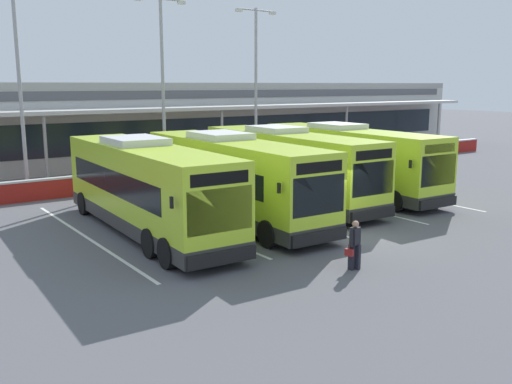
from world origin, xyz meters
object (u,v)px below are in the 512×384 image
at_px(lamp_post_centre, 163,78).
at_px(lamp_post_west, 19,77).
at_px(coach_bus_left_centre, 232,179).
at_px(coach_bus_centre, 287,167).
at_px(coach_bus_leftmost, 146,189).
at_px(coach_bus_right_centre, 348,161).
at_px(pedestrian_with_handbag, 354,244).
at_px(lamp_post_east, 256,78).

bearing_deg(lamp_post_centre, lamp_post_west, 177.52).
relative_size(coach_bus_left_centre, coach_bus_centre, 1.00).
relative_size(coach_bus_centre, lamp_post_west, 1.11).
relative_size(coach_bus_leftmost, coach_bus_left_centre, 1.00).
bearing_deg(coach_bus_centre, lamp_post_centre, 101.61).
xyz_separation_m(coach_bus_right_centre, pedestrian_with_handbag, (-8.97, -9.45, -0.93)).
height_order(coach_bus_leftmost, coach_bus_left_centre, same).
bearing_deg(lamp_post_west, coach_bus_left_centre, -62.59).
bearing_deg(lamp_post_west, lamp_post_east, 2.10).
distance_m(coach_bus_leftmost, lamp_post_east, 18.94).
bearing_deg(lamp_post_east, coach_bus_leftmost, -139.18).
height_order(pedestrian_with_handbag, lamp_post_east, lamp_post_east).
xyz_separation_m(coach_bus_leftmost, coach_bus_centre, (8.32, 1.42, 0.00)).
bearing_deg(coach_bus_centre, coach_bus_leftmost, -170.32).
distance_m(coach_bus_left_centre, lamp_post_east, 16.17).
distance_m(coach_bus_left_centre, lamp_post_centre, 12.17).
xyz_separation_m(coach_bus_centre, lamp_post_west, (-10.16, 10.03, 4.50)).
height_order(coach_bus_centre, coach_bus_right_centre, same).
xyz_separation_m(coach_bus_centre, lamp_post_centre, (-1.99, 9.68, 4.50)).
xyz_separation_m(coach_bus_centre, pedestrian_with_handbag, (-4.84, -9.57, -0.93)).
bearing_deg(coach_bus_right_centre, lamp_post_west, 144.61).
bearing_deg(coach_bus_left_centre, lamp_post_west, 117.41).
relative_size(lamp_post_west, lamp_post_centre, 1.00).
bearing_deg(lamp_post_west, coach_bus_leftmost, -80.84).
bearing_deg(lamp_post_east, pedestrian_with_handbag, -117.37).
distance_m(coach_bus_right_centre, pedestrian_with_handbag, 13.07).
height_order(coach_bus_centre, lamp_post_west, lamp_post_west).
relative_size(coach_bus_leftmost, pedestrian_with_handbag, 7.56).
bearing_deg(lamp_post_west, coach_bus_centre, -44.62).
xyz_separation_m(coach_bus_left_centre, lamp_post_west, (-5.93, 11.43, 4.50)).
bearing_deg(coach_bus_centre, lamp_post_west, 135.38).
bearing_deg(coach_bus_left_centre, lamp_post_centre, 78.54).
distance_m(coach_bus_leftmost, coach_bus_right_centre, 12.52).
bearing_deg(pedestrian_with_handbag, lamp_post_west, 105.18).
height_order(coach_bus_leftmost, coach_bus_right_centre, same).
bearing_deg(coach_bus_right_centre, coach_bus_centre, 178.26).
relative_size(coach_bus_right_centre, lamp_post_east, 1.11).
xyz_separation_m(coach_bus_right_centre, lamp_post_west, (-14.30, 10.16, 4.50)).
bearing_deg(lamp_post_east, lamp_post_centre, -173.01).
relative_size(coach_bus_right_centre, lamp_post_centre, 1.11).
distance_m(coach_bus_leftmost, pedestrian_with_handbag, 8.91).
relative_size(coach_bus_centre, pedestrian_with_handbag, 7.56).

